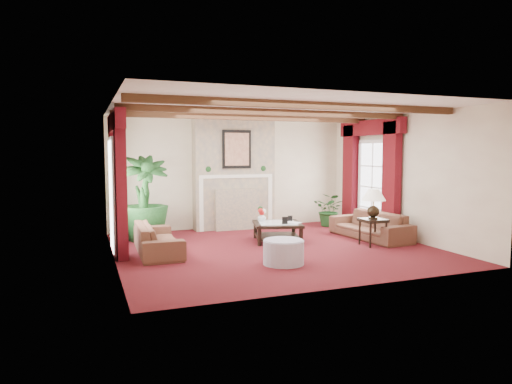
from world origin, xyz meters
name	(u,v)px	position (x,y,z in m)	size (l,w,h in m)	color
floor	(275,248)	(0.00, 0.00, 0.00)	(6.00, 6.00, 0.00)	#470C10
ceiling	(275,109)	(0.00, 0.00, 2.70)	(6.00, 6.00, 0.00)	white
back_wall	(231,173)	(0.00, 2.75, 1.35)	(6.00, 0.02, 2.70)	beige
left_wall	(113,183)	(-3.00, 0.00, 1.35)	(0.02, 5.50, 2.70)	beige
right_wall	(402,177)	(3.00, 0.00, 1.35)	(0.02, 5.50, 2.70)	beige
ceiling_beams	(275,112)	(0.00, 0.00, 2.64)	(6.00, 3.00, 0.12)	#371D11
fireplace	(234,118)	(0.00, 2.55, 2.70)	(2.00, 0.52, 2.70)	tan
french_door_left	(110,139)	(-2.97, 1.00, 2.13)	(0.10, 1.10, 2.16)	white
french_door_right	(374,142)	(2.97, 1.00, 2.13)	(0.10, 1.10, 2.16)	white
curtains_left	(116,117)	(-2.86, 1.00, 2.55)	(0.20, 2.40, 2.55)	#4A090C
curtains_right	(371,123)	(2.86, 1.00, 2.55)	(0.20, 2.40, 2.55)	#4A090C
sofa_left	(158,234)	(-2.20, 0.40, 0.37)	(0.60, 1.89, 0.73)	#370F16
sofa_right	(370,221)	(2.35, 0.21, 0.39)	(0.76, 2.02, 0.77)	#370F16
potted_palm	(144,216)	(-2.26, 1.81, 0.51)	(1.06, 1.84, 1.02)	black
small_plant	(330,213)	(2.37, 1.96, 0.33)	(1.13, 1.11, 0.66)	black
coffee_table	(277,232)	(0.33, 0.62, 0.20)	(0.97, 0.97, 0.40)	black
side_table	(373,232)	(1.96, -0.45, 0.27)	(0.46, 0.46, 0.55)	black
ottoman	(283,252)	(-0.36, -1.21, 0.20)	(0.69, 0.69, 0.40)	#A5A3B9
table_lamp	(373,204)	(1.96, -0.45, 0.85)	(0.48, 0.48, 0.61)	black
flower_vase	(262,217)	(0.10, 0.93, 0.49)	(0.22, 0.22, 0.18)	silver
book	(290,216)	(0.50, 0.35, 0.56)	(0.20, 0.16, 0.32)	black
photo_frame_a	(285,221)	(0.39, 0.37, 0.48)	(0.12, 0.02, 0.16)	black
photo_frame_b	(290,219)	(0.65, 0.67, 0.46)	(0.10, 0.02, 0.13)	black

